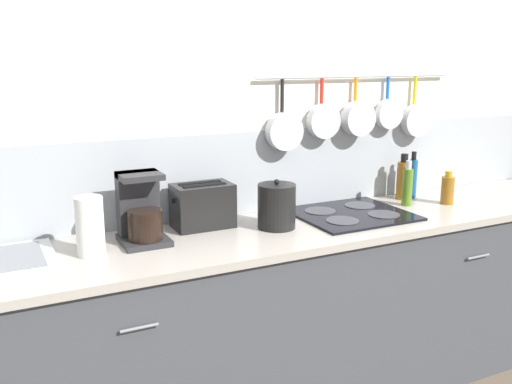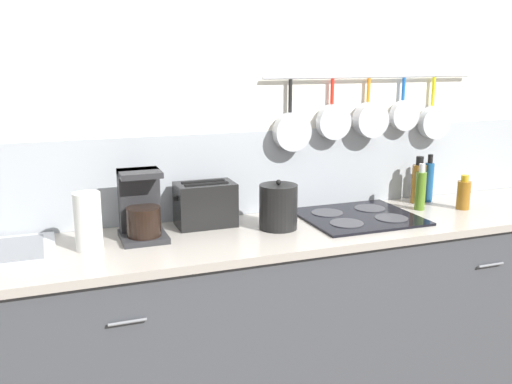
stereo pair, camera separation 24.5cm
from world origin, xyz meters
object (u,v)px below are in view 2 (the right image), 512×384
bottle_hot_sauce (429,181)px  bottle_olive_oil (464,194)px  coffee_maker (141,210)px  bottle_sesame_oil (420,190)px  bottle_cooking_wine (418,183)px  paper_towel_roll (88,221)px  kettle (278,207)px  toaster (205,204)px

bottle_hot_sauce → bottle_olive_oil: bearing=-70.3°
bottle_olive_oil → coffee_maker: bearing=176.5°
bottle_sesame_oil → bottle_hot_sauce: bottle_hot_sauce is taller
bottle_cooking_wine → bottle_olive_oil: 0.23m
bottle_sesame_oil → bottle_cooking_wine: 0.14m
paper_towel_roll → bottle_hot_sauce: size_ratio=0.92×
bottle_hot_sauce → bottle_cooking_wine: bearing=-174.4°
paper_towel_roll → bottle_sesame_oil: bottle_sesame_oil is taller
kettle → bottle_hot_sauce: (0.94, 0.17, 0.01)m
coffee_maker → kettle: coffee_maker is taller
toaster → bottle_olive_oil: 1.31m
paper_towel_roll → kettle: paper_towel_roll is taller
kettle → coffee_maker: bearing=172.5°
bottle_sesame_oil → bottle_olive_oil: size_ratio=1.34×
toaster → bottle_cooking_wine: bottle_cooking_wine is taller
paper_towel_roll → kettle: 0.82m
toaster → paper_towel_roll: bearing=-163.1°
coffee_maker → bottle_hot_sauce: coffee_maker is taller
bottle_hot_sauce → bottle_olive_oil: bottle_hot_sauce is taller
toaster → bottle_sesame_oil: (1.09, -0.11, 0.00)m
paper_towel_roll → toaster: size_ratio=0.83×
paper_towel_roll → coffee_maker: 0.24m
coffee_maker → paper_towel_roll: bearing=-160.2°
kettle → bottle_sesame_oil: bearing=3.4°
toaster → bottle_olive_oil: bearing=-7.8°
toaster → bottle_sesame_oil: size_ratio=1.20×
bottle_cooking_wine → bottle_hot_sauce: bearing=5.6°
kettle → paper_towel_roll: bearing=-179.8°
toaster → kettle: bearing=-28.2°
bottle_hot_sauce → kettle: bearing=-169.6°
bottle_cooking_wine → bottle_olive_oil: bottle_cooking_wine is taller
bottle_cooking_wine → bottle_hot_sauce: size_ratio=0.98×
kettle → toaster: bearing=151.8°
bottle_sesame_oil → coffee_maker: bearing=178.7°
coffee_maker → toaster: coffee_maker is taller
bottle_sesame_oil → toaster: bearing=174.2°
toaster → kettle: 0.33m
bottle_olive_oil → toaster: bearing=172.2°
paper_towel_roll → coffee_maker: size_ratio=0.80×
paper_towel_roll → bottle_cooking_wine: bottle_cooking_wine is taller
toaster → bottle_olive_oil: (1.30, -0.18, -0.02)m
bottle_sesame_oil → bottle_cooking_wine: bottle_cooking_wine is taller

